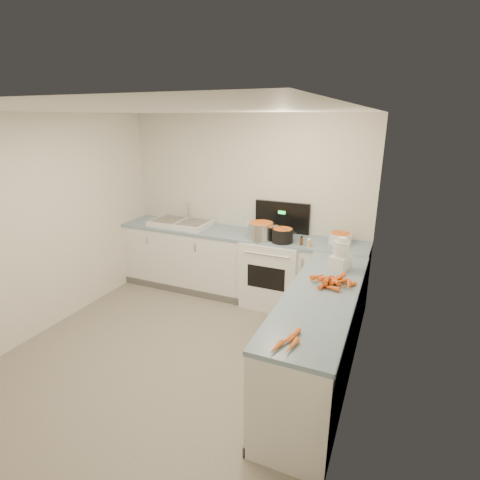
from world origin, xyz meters
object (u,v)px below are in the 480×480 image
at_px(spice_jar, 309,243).
at_px(sink, 181,223).
at_px(stove, 274,270).
at_px(black_pot, 282,236).
at_px(mixing_bowl, 340,238).
at_px(steel_pot, 261,232).
at_px(food_processor, 341,256).
at_px(extract_bottle, 301,241).

bearing_deg(spice_jar, sink, 173.85).
height_order(stove, sink, stove).
bearing_deg(black_pot, mixing_bowl, 19.23).
relative_size(stove, sink, 1.58).
distance_m(mixing_bowl, spice_jar, 0.43).
relative_size(stove, steel_pot, 4.13).
xyz_separation_m(steel_pot, black_pot, (0.29, -0.01, -0.02)).
height_order(spice_jar, food_processor, food_processor).
distance_m(extract_bottle, spice_jar, 0.11).
relative_size(steel_pot, mixing_bowl, 1.14).
xyz_separation_m(steel_pot, spice_jar, (0.64, -0.06, -0.06)).
height_order(sink, extract_bottle, sink).
xyz_separation_m(steel_pot, food_processor, (1.10, -0.63, 0.05)).
relative_size(sink, black_pot, 3.17).
distance_m(spice_jar, food_processor, 0.74).
bearing_deg(steel_pot, sink, 173.45).
height_order(steel_pot, food_processor, food_processor).
bearing_deg(black_pot, sink, 174.41).
distance_m(extract_bottle, food_processor, 0.83).
bearing_deg(spice_jar, black_pot, 171.41).
bearing_deg(sink, black_pot, -5.59).
distance_m(stove, spice_jar, 0.74).
height_order(stove, food_processor, stove).
bearing_deg(stove, food_processor, -38.70).
bearing_deg(spice_jar, mixing_bowl, 42.02).
bearing_deg(steel_pot, mixing_bowl, 13.43).
height_order(steel_pot, mixing_bowl, steel_pot).
bearing_deg(steel_pot, black_pot, -1.23).
xyz_separation_m(sink, extract_bottle, (1.84, -0.18, 0.01)).
distance_m(sink, mixing_bowl, 2.27).
bearing_deg(sink, spice_jar, -6.15).
bearing_deg(black_pot, stove, 135.03).
height_order(stove, extract_bottle, stove).
distance_m(sink, steel_pot, 1.31).
bearing_deg(steel_pot, stove, 42.49).
height_order(extract_bottle, spice_jar, extract_bottle).
distance_m(black_pot, mixing_bowl, 0.72).
relative_size(black_pot, mixing_bowl, 0.94).
relative_size(mixing_bowl, food_processor, 0.83).
height_order(mixing_bowl, food_processor, food_processor).
bearing_deg(stove, black_pot, -44.97).
bearing_deg(black_pot, food_processor, -37.50).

